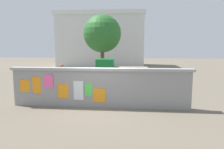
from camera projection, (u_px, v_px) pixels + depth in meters
name	position (u px, v px, depth m)	size (l,w,h in m)	color
ground	(114.00, 79.00, 17.31)	(60.00, 60.00, 0.00)	#6B6051
poster_wall	(100.00, 87.00, 9.30)	(8.18, 0.42, 1.78)	gray
auto_rickshaw_truck	(119.00, 72.00, 14.60)	(3.64, 1.60, 1.85)	black
motorcycle	(155.00, 91.00, 10.53)	(1.90, 0.56, 0.87)	black
bicycle_near	(94.00, 87.00, 12.02)	(1.66, 0.59, 0.95)	black
person_walking	(62.00, 74.00, 13.16)	(0.36, 0.36, 1.62)	#BF6626
tree_roadside	(102.00, 34.00, 20.78)	(3.79, 3.79, 5.88)	brown
building_background	(102.00, 40.00, 29.08)	(11.83, 6.00, 7.22)	silver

